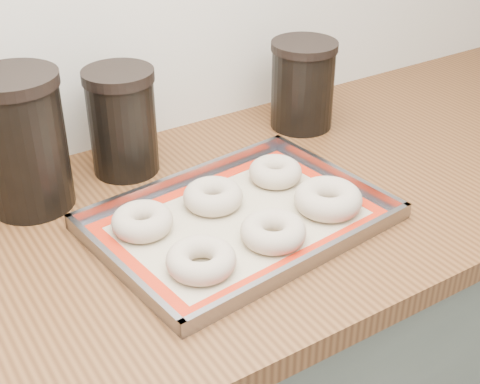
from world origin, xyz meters
TOP-DOWN VIEW (x-y plane):
  - cabinet at (0.00, 1.68)m, footprint 3.00×0.65m
  - countertop at (0.00, 1.68)m, footprint 3.06×0.68m
  - baking_tray at (-0.12, 1.62)m, footprint 0.49×0.38m
  - baking_mat at (-0.12, 1.62)m, footprint 0.45×0.33m
  - bagel_front_left at (-0.24, 1.54)m, footprint 0.12×0.12m
  - bagel_front_mid at (-0.11, 1.54)m, footprint 0.11×0.11m
  - bagel_front_right at (0.02, 1.57)m, footprint 0.14×0.14m
  - bagel_back_left at (-0.27, 1.68)m, footprint 0.11×0.11m
  - bagel_back_mid at (-0.13, 1.68)m, footprint 0.12×0.12m
  - bagel_back_right at (0.00, 1.70)m, footprint 0.11×0.11m
  - canister_left at (-0.39, 1.86)m, footprint 0.15×0.15m
  - canister_mid at (-0.20, 1.89)m, footprint 0.13×0.13m
  - canister_right at (0.19, 1.87)m, footprint 0.13×0.13m

SIDE VIEW (x-z plane):
  - cabinet at x=0.00m, z-range 0.00..0.86m
  - countertop at x=0.00m, z-range 0.86..0.90m
  - baking_mat at x=-0.12m, z-range 0.90..0.91m
  - baking_tray at x=-0.12m, z-range 0.89..0.92m
  - bagel_front_left at x=-0.24m, z-range 0.90..0.94m
  - bagel_back_right at x=0.00m, z-range 0.90..0.94m
  - bagel_front_mid at x=-0.11m, z-range 0.90..0.94m
  - bagel_back_left at x=-0.27m, z-range 0.90..0.94m
  - bagel_back_mid at x=-0.13m, z-range 0.90..0.94m
  - bagel_front_right at x=0.02m, z-range 0.90..0.95m
  - canister_right at x=0.19m, z-range 0.90..1.08m
  - canister_mid at x=-0.20m, z-range 0.90..1.10m
  - canister_left at x=-0.39m, z-range 0.90..1.14m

